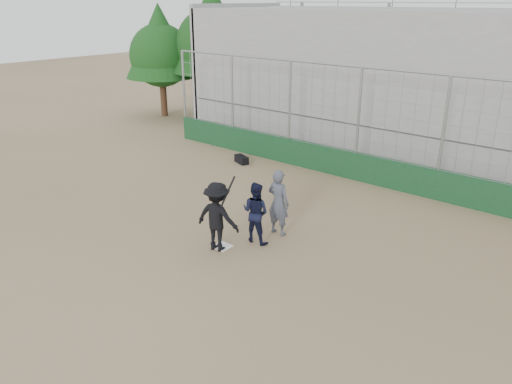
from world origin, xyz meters
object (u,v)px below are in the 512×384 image
Objects in this scene: batter_at_plate at (217,217)px; catcher_crouched at (255,222)px; umpire at (278,206)px; equipment_bag at (242,159)px.

catcher_crouched is (0.48, 0.95, -0.35)m from batter_at_plate.
catcher_crouched is at bearing 63.10° from batter_at_plate.
umpire is at bearing 69.75° from batter_at_plate.
batter_at_plate is 1.12m from catcher_crouched.
umpire is 2.23× the size of equipment_bag.
batter_at_plate is 7.42m from equipment_bag.
catcher_crouched reaches higher than equipment_bag.
batter_at_plate reaches higher than equipment_bag.
batter_at_plate is 2.62× the size of equipment_bag.
catcher_crouched is 0.68× the size of umpire.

